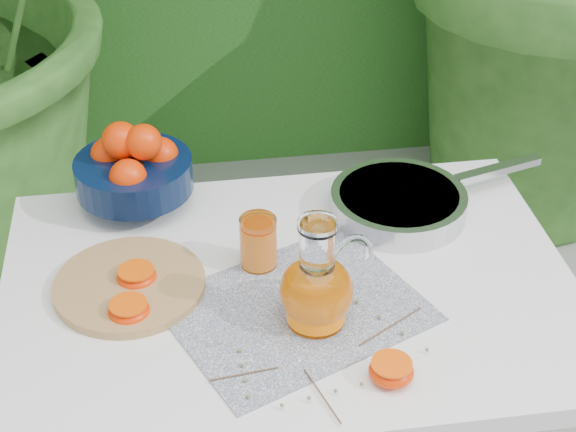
{
  "coord_description": "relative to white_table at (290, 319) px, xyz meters",
  "views": [
    {
      "loc": [
        -0.16,
        -1.23,
        1.72
      ],
      "look_at": [
        0.02,
        -0.04,
        0.88
      ],
      "focal_mm": 55.0,
      "sensor_mm": 36.0,
      "label": 1
    }
  ],
  "objects": [
    {
      "name": "placemat",
      "position": [
        -0.0,
        -0.07,
        0.08
      ],
      "size": [
        0.49,
        0.45,
        0.0
      ],
      "primitive_type": "cube",
      "rotation": [
        0.0,
        0.0,
        0.41
      ],
      "color": "#0B1C42",
      "rests_on": "white_table"
    },
    {
      "name": "juice_tumbler",
      "position": [
        -0.05,
        0.06,
        0.13
      ],
      "size": [
        0.07,
        0.07,
        0.1
      ],
      "color": "white",
      "rests_on": "white_table"
    },
    {
      "name": "juice_pitcher",
      "position": [
        0.03,
        -0.1,
        0.15
      ],
      "size": [
        0.18,
        0.16,
        0.2
      ],
      "color": "white",
      "rests_on": "white_table"
    },
    {
      "name": "fruit_bowl",
      "position": [
        -0.26,
        0.29,
        0.16
      ],
      "size": [
        0.26,
        0.26,
        0.18
      ],
      "color": "black",
      "rests_on": "white_table"
    },
    {
      "name": "white_table",
      "position": [
        0.0,
        0.0,
        0.0
      ],
      "size": [
        1.0,
        0.7,
        0.75
      ],
      "color": "white",
      "rests_on": "ground"
    },
    {
      "name": "orange_halves",
      "position": [
        -0.14,
        -0.09,
        0.1
      ],
      "size": [
        0.48,
        0.38,
        0.03
      ],
      "color": "#ED3702",
      "rests_on": "white_table"
    },
    {
      "name": "thyme_sprigs",
      "position": [
        0.02,
        -0.21,
        0.09
      ],
      "size": [
        0.36,
        0.26,
        0.01
      ],
      "color": "brown",
      "rests_on": "white_table"
    },
    {
      "name": "saute_pan",
      "position": [
        0.24,
        0.18,
        0.11
      ],
      "size": [
        0.48,
        0.32,
        0.05
      ],
      "color": "#B0B0B5",
      "rests_on": "white_table"
    },
    {
      "name": "cutting_board",
      "position": [
        -0.28,
        0.03,
        0.09
      ],
      "size": [
        0.28,
        0.28,
        0.02
      ],
      "primitive_type": "cylinder",
      "rotation": [
        0.0,
        0.0,
        0.07
      ],
      "color": "#A17D48",
      "rests_on": "white_table"
    }
  ]
}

